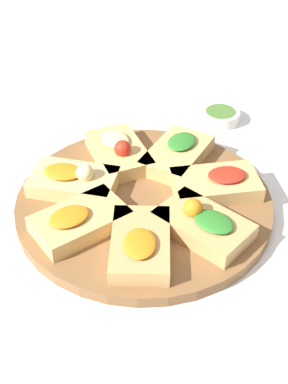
# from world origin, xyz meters

# --- Properties ---
(ground_plane) EXTENTS (3.00, 3.00, 0.00)m
(ground_plane) POSITION_xyz_m (0.00, 0.00, 0.00)
(ground_plane) COLOR white
(serving_board) EXTENTS (0.41, 0.41, 0.02)m
(serving_board) POSITION_xyz_m (0.00, 0.00, 0.01)
(serving_board) COLOR brown
(serving_board) RESTS_ON ground_plane
(focaccia_slice_0) EXTENTS (0.08, 0.14, 0.04)m
(focaccia_slice_0) POSITION_xyz_m (0.00, -0.12, 0.03)
(focaccia_slice_0) COLOR tan
(focaccia_slice_0) RESTS_ON serving_board
(focaccia_slice_1) EXTENTS (0.16, 0.15, 0.05)m
(focaccia_slice_1) POSITION_xyz_m (0.09, -0.07, 0.03)
(focaccia_slice_1) COLOR tan
(focaccia_slice_1) RESTS_ON serving_board
(focaccia_slice_2) EXTENTS (0.15, 0.11, 0.04)m
(focaccia_slice_2) POSITION_xyz_m (0.12, 0.02, 0.03)
(focaccia_slice_2) COLOR tan
(focaccia_slice_2) RESTS_ON serving_board
(focaccia_slice_3) EXTENTS (0.13, 0.16, 0.04)m
(focaccia_slice_3) POSITION_xyz_m (0.05, 0.11, 0.03)
(focaccia_slice_3) COLOR tan
(focaccia_slice_3) RESTS_ON serving_board
(focaccia_slice_4) EXTENTS (0.13, 0.16, 0.05)m
(focaccia_slice_4) POSITION_xyz_m (-0.05, 0.11, 0.03)
(focaccia_slice_4) COLOR tan
(focaccia_slice_4) RESTS_ON serving_board
(focaccia_slice_5) EXTENTS (0.15, 0.11, 0.05)m
(focaccia_slice_5) POSITION_xyz_m (-0.11, 0.02, 0.03)
(focaccia_slice_5) COLOR #DBB775
(focaccia_slice_5) RESTS_ON serving_board
(focaccia_slice_6) EXTENTS (0.16, 0.15, 0.04)m
(focaccia_slice_6) POSITION_xyz_m (-0.09, -0.07, 0.03)
(focaccia_slice_6) COLOR tan
(focaccia_slice_6) RESTS_ON serving_board
(dipping_bowl) EXTENTS (0.08, 0.08, 0.02)m
(dipping_bowl) POSITION_xyz_m (0.14, 0.27, 0.01)
(dipping_bowl) COLOR silver
(dipping_bowl) RESTS_ON ground_plane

